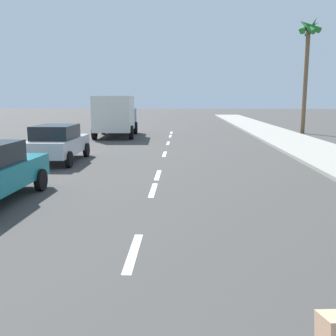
{
  "coord_description": "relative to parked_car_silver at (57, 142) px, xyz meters",
  "views": [
    {
      "loc": [
        0.85,
        1.46,
        2.69
      ],
      "look_at": [
        0.53,
        10.23,
        1.1
      ],
      "focal_mm": 41.63,
      "sensor_mm": 36.0,
      "label": 1
    }
  ],
  "objects": [
    {
      "name": "delivery_truck",
      "position": [
        0.64,
        10.95,
        0.67
      ],
      "size": [
        2.9,
        6.35,
        2.8
      ],
      "rotation": [
        0.0,
        0.0,
        0.05
      ],
      "color": "#23478C",
      "rests_on": "ground"
    },
    {
      "name": "palm_tree_distant",
      "position": [
        14.47,
        13.98,
        5.7
      ],
      "size": [
        1.73,
        1.81,
        8.56
      ],
      "color": "brown",
      "rests_on": "ground"
    },
    {
      "name": "lane_stripe_2",
      "position": [
        4.43,
        -9.72,
        -0.83
      ],
      "size": [
        0.16,
        1.8,
        0.01
      ],
      "primitive_type": "cube",
      "color": "white",
      "rests_on": "ground"
    },
    {
      "name": "parked_car_silver",
      "position": [
        0.0,
        0.0,
        0.0
      ],
      "size": [
        1.92,
        4.13,
        1.57
      ],
      "rotation": [
        0.0,
        0.0,
        0.0
      ],
      "color": "#B7BABF",
      "rests_on": "ground"
    },
    {
      "name": "lane_stripe_7",
      "position": [
        4.43,
        11.39,
        -0.83
      ],
      "size": [
        0.16,
        1.8,
        0.01
      ],
      "primitive_type": "cube",
      "color": "white",
      "rests_on": "ground"
    },
    {
      "name": "ground_plane",
      "position": [
        4.43,
        2.37,
        -0.84
      ],
      "size": [
        160.0,
        160.0,
        0.0
      ],
      "primitive_type": "plane",
      "color": "#423F3D"
    },
    {
      "name": "sidewalk_strip",
      "position": [
        12.07,
        4.37,
        -0.77
      ],
      "size": [
        3.6,
        80.0,
        0.14
      ],
      "primitive_type": "cube",
      "color": "#9E998E",
      "rests_on": "ground"
    },
    {
      "name": "lane_stripe_3",
      "position": [
        4.43,
        -5.01,
        -0.83
      ],
      "size": [
        0.16,
        1.8,
        0.01
      ],
      "primitive_type": "cube",
      "color": "white",
      "rests_on": "ground"
    },
    {
      "name": "lane_stripe_5",
      "position": [
        4.43,
        2.47,
        -0.83
      ],
      "size": [
        0.16,
        1.8,
        0.01
      ],
      "primitive_type": "cube",
      "color": "white",
      "rests_on": "ground"
    },
    {
      "name": "lane_stripe_6",
      "position": [
        4.43,
        7.06,
        -0.83
      ],
      "size": [
        0.16,
        1.8,
        0.01
      ],
      "primitive_type": "cube",
      "color": "white",
      "rests_on": "ground"
    },
    {
      "name": "lane_stripe_8",
      "position": [
        4.43,
        14.3,
        -0.83
      ],
      "size": [
        0.16,
        1.8,
        0.01
      ],
      "primitive_type": "cube",
      "color": "white",
      "rests_on": "ground"
    },
    {
      "name": "lane_stripe_4",
      "position": [
        4.43,
        -2.74,
        -0.83
      ],
      "size": [
        0.16,
        1.8,
        0.01
      ],
      "primitive_type": "cube",
      "color": "white",
      "rests_on": "ground"
    }
  ]
}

